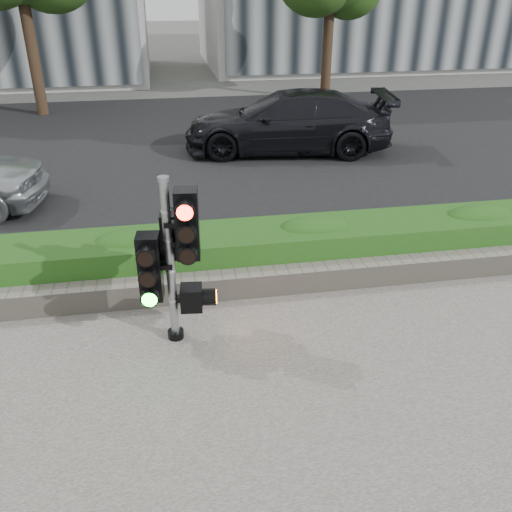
{
  "coord_description": "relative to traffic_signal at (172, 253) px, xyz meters",
  "views": [
    {
      "loc": [
        -0.67,
        -4.65,
        4.02
      ],
      "look_at": [
        0.25,
        0.6,
        1.29
      ],
      "focal_mm": 38.0,
      "sensor_mm": 36.0,
      "label": 1
    }
  ],
  "objects": [
    {
      "name": "car_dark",
      "position": [
        3.18,
        7.82,
        -0.41
      ],
      "size": [
        5.5,
        2.9,
        1.52
      ],
      "primitive_type": "imported",
      "rotation": [
        0.0,
        0.0,
        -1.72
      ],
      "color": "black",
      "rests_on": "road"
    },
    {
      "name": "ground",
      "position": [
        0.66,
        -1.03,
        -1.19
      ],
      "size": [
        120.0,
        120.0,
        0.0
      ],
      "primitive_type": "plane",
      "color": "#51514C",
      "rests_on": "ground"
    },
    {
      "name": "traffic_signal",
      "position": [
        0.0,
        0.0,
        0.0
      ],
      "size": [
        0.74,
        0.56,
        2.1
      ],
      "rotation": [
        0.0,
        0.0,
        -0.1
      ],
      "color": "black",
      "rests_on": "sidewalk"
    },
    {
      "name": "hedge",
      "position": [
        0.66,
        1.52,
        -0.82
      ],
      "size": [
        12.0,
        1.0,
        0.68
      ],
      "primitive_type": "cube",
      "color": "#428E2B",
      "rests_on": "sidewalk"
    },
    {
      "name": "curb",
      "position": [
        0.66,
        2.12,
        -1.13
      ],
      "size": [
        60.0,
        0.25,
        0.12
      ],
      "primitive_type": "cube",
      "color": "gray",
      "rests_on": "ground"
    },
    {
      "name": "road",
      "position": [
        0.66,
        8.97,
        -1.18
      ],
      "size": [
        60.0,
        13.0,
        0.02
      ],
      "primitive_type": "cube",
      "color": "black",
      "rests_on": "ground"
    },
    {
      "name": "stone_wall",
      "position": [
        0.66,
        0.87,
        -0.99
      ],
      "size": [
        12.0,
        0.32,
        0.34
      ],
      "primitive_type": "cube",
      "color": "gray",
      "rests_on": "sidewalk"
    }
  ]
}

